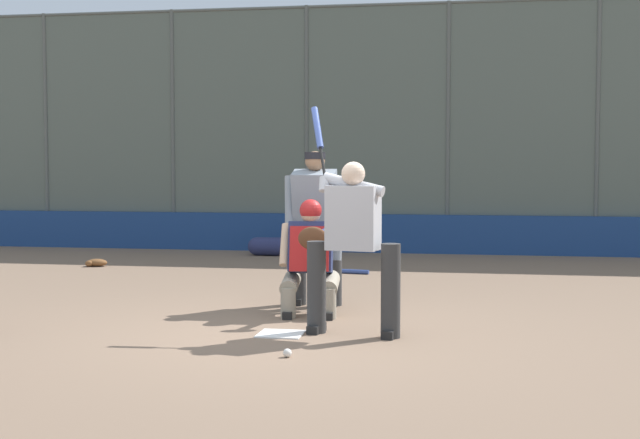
# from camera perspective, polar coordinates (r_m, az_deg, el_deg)

# --- Properties ---
(ground_plane) EXTENTS (160.00, 160.00, 0.00)m
(ground_plane) POSITION_cam_1_polar(r_m,az_deg,el_deg) (8.64, -2.53, -7.37)
(ground_plane) COLOR #7A604C
(home_plate_marker) EXTENTS (0.43, 0.43, 0.01)m
(home_plate_marker) POSITION_cam_1_polar(r_m,az_deg,el_deg) (8.64, -2.53, -7.33)
(home_plate_marker) COLOR white
(home_plate_marker) RESTS_ON ground_plane
(backstop_fence) EXTENTS (18.39, 0.08, 4.57)m
(backstop_fence) POSITION_cam_1_polar(r_m,az_deg,el_deg) (16.51, 3.63, 6.14)
(backstop_fence) COLOR #515651
(backstop_fence) RESTS_ON ground_plane
(padding_wall) EXTENTS (17.94, 0.18, 0.70)m
(padding_wall) POSITION_cam_1_polar(r_m,az_deg,el_deg) (16.45, 3.56, -0.90)
(padding_wall) COLOR navy
(padding_wall) RESTS_ON ground_plane
(bleachers_beyond) EXTENTS (12.82, 1.95, 1.16)m
(bleachers_beyond) POSITION_cam_1_polar(r_m,az_deg,el_deg) (18.79, 1.48, -0.23)
(bleachers_beyond) COLOR slate
(bleachers_beyond) RESTS_ON ground_plane
(batter_at_plate) EXTENTS (0.97, 0.75, 2.22)m
(batter_at_plate) POSITION_cam_1_polar(r_m,az_deg,el_deg) (8.49, 2.08, -1.38)
(batter_at_plate) COLOR #333333
(batter_at_plate) RESTS_ON ground_plane
(catcher_behind_plate) EXTENTS (0.68, 0.79, 1.26)m
(catcher_behind_plate) POSITION_cam_1_polar(r_m,az_deg,el_deg) (9.60, -0.64, -2.32)
(catcher_behind_plate) COLOR gray
(catcher_behind_plate) RESTS_ON ground_plane
(umpire_home) EXTENTS (0.73, 0.44, 1.79)m
(umpire_home) POSITION_cam_1_polar(r_m,az_deg,el_deg) (10.25, -0.31, -0.20)
(umpire_home) COLOR #333333
(umpire_home) RESTS_ON ground_plane
(spare_bat_near_backstop) EXTENTS (0.80, 0.17, 0.07)m
(spare_bat_near_backstop) POSITION_cam_1_polar(r_m,az_deg,el_deg) (13.31, 1.92, -3.34)
(spare_bat_near_backstop) COLOR black
(spare_bat_near_backstop) RESTS_ON ground_plane
(fielding_glove_on_dirt) EXTENTS (0.33, 0.25, 0.12)m
(fielding_glove_on_dirt) POSITION_cam_1_polar(r_m,az_deg,el_deg) (14.66, -14.14, -2.70)
(fielding_glove_on_dirt) COLOR brown
(fielding_glove_on_dirt) RESTS_ON ground_plane
(baseball_loose) EXTENTS (0.07, 0.07, 0.07)m
(baseball_loose) POSITION_cam_1_polar(r_m,az_deg,el_deg) (7.65, -2.10, -8.53)
(baseball_loose) COLOR white
(baseball_loose) RESTS_ON ground_plane
(equipment_bag_dugout_side) EXTENTS (1.36, 0.33, 0.33)m
(equipment_bag_dugout_side) POSITION_cam_1_polar(r_m,az_deg,el_deg) (15.83, -2.24, -1.75)
(equipment_bag_dugout_side) COLOR navy
(equipment_bag_dugout_side) RESTS_ON ground_plane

